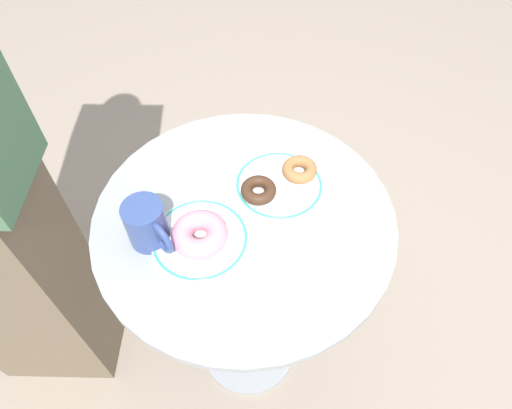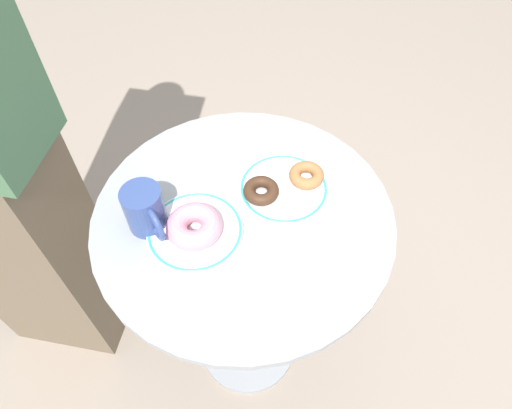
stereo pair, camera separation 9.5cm
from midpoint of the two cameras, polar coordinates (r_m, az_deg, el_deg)
name	(u,v)px [view 1 (the left image)]	position (r m, az deg, el deg)	size (l,w,h in m)	color
ground_plane	(249,349)	(1.66, -2.61, -17.69)	(7.00, 7.00, 0.02)	gray
cafe_table	(246,271)	(1.15, -3.62, -8.44)	(0.64, 0.64, 0.78)	#999EA3
plate_left	(200,239)	(0.93, -9.91, -4.50)	(0.20, 0.20, 0.01)	white
plate_right	(279,185)	(1.00, 0.18, 2.28)	(0.19, 0.19, 0.01)	white
donut_pink_frosted	(200,234)	(0.90, -10.05, -3.91)	(0.11, 0.11, 0.04)	pink
donut_cinnamon	(300,169)	(1.00, 2.78, 4.22)	(0.08, 0.08, 0.03)	#A36B3D
donut_chocolate	(258,190)	(0.96, -2.49, 1.62)	(0.08, 0.08, 0.03)	#422819
paper_napkin	(278,260)	(0.89, -0.25, -7.21)	(0.14, 0.14, 0.01)	white
coffee_mug	(148,225)	(0.91, -16.29, -2.65)	(0.08, 0.13, 0.10)	#334784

